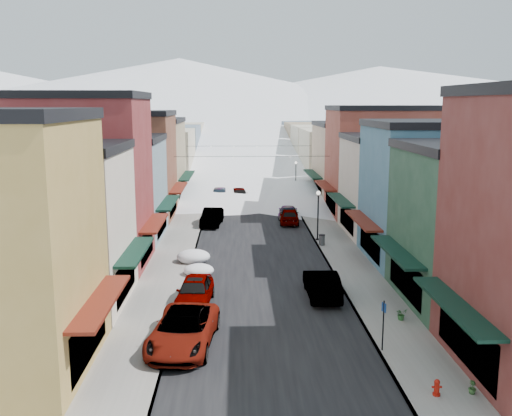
{
  "coord_description": "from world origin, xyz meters",
  "views": [
    {
      "loc": [
        -1.67,
        -19.87,
        11.68
      ],
      "look_at": [
        0.0,
        28.76,
        2.75
      ],
      "focal_mm": 40.0,
      "sensor_mm": 36.0,
      "label": 1
    }
  ],
  "objects": [
    {
      "name": "bldg_r_brick_far",
      "position": [
        14.19,
        39.0,
        5.76
      ],
      "size": [
        13.3,
        9.2,
        11.5
      ],
      "color": "maroon",
      "rests_on": "ground"
    },
    {
      "name": "trash_can",
      "position": [
        5.35,
        25.71,
        0.6
      ],
      "size": [
        0.53,
        0.53,
        0.89
      ],
      "color": "#57595C",
      "rests_on": "sidewalk_right"
    },
    {
      "name": "streetlamp_near",
      "position": [
        5.25,
        27.57,
        2.83
      ],
      "size": [
        0.35,
        0.35,
        4.25
      ],
      "color": "black",
      "rests_on": "sidewalk_right"
    },
    {
      "name": "bldg_l_brick_near",
      "position": [
        -13.69,
        20.5,
        6.26
      ],
      "size": [
        12.3,
        8.2,
        12.5
      ],
      "color": "maroon",
      "rests_on": "ground"
    },
    {
      "name": "bldg_l_tan",
      "position": [
        -13.19,
        48.0,
        5.01
      ],
      "size": [
        11.3,
        11.2,
        10.0
      ],
      "color": "#968462",
      "rests_on": "ground"
    },
    {
      "name": "parking_sign",
      "position": [
        5.2,
        5.32,
        1.59
      ],
      "size": [
        0.14,
        0.32,
        2.46
      ],
      "color": "black",
      "rests_on": "sidewalk_right"
    },
    {
      "name": "sidewalk_right",
      "position": [
        6.6,
        60.0,
        0.07
      ],
      "size": [
        3.2,
        160.0,
        0.15
      ],
      "primitive_type": "cube",
      "color": "gray",
      "rests_on": "ground"
    },
    {
      "name": "snow_pile_near",
      "position": [
        -4.28,
        17.94,
        0.42
      ],
      "size": [
        2.07,
        2.47,
        0.87
      ],
      "color": "white",
      "rests_on": "ground"
    },
    {
      "name": "car_silver_wagon",
      "position": [
        -3.76,
        48.45,
        0.78
      ],
      "size": [
        2.35,
        5.46,
        1.57
      ],
      "primitive_type": "imported",
      "rotation": [
        0.0,
        0.0,
        -0.03
      ],
      "color": "gray",
      "rests_on": "ground"
    },
    {
      "name": "road",
      "position": [
        0.0,
        60.0,
        0.01
      ],
      "size": [
        10.0,
        160.0,
        0.01
      ],
      "primitive_type": "cube",
      "color": "black",
      "rests_on": "ground"
    },
    {
      "name": "curb_right",
      "position": [
        5.05,
        60.0,
        0.07
      ],
      "size": [
        0.1,
        160.0,
        0.15
      ],
      "primitive_type": "cube",
      "color": "slate",
      "rests_on": "ground"
    },
    {
      "name": "bldg_r_blue",
      "position": [
        13.19,
        21.0,
        5.26
      ],
      "size": [
        11.3,
        9.2,
        10.5
      ],
      "color": "#396881",
      "rests_on": "ground"
    },
    {
      "name": "mountain_ridge",
      "position": [
        -19.47,
        277.18,
        14.36
      ],
      "size": [
        670.0,
        340.0,
        34.0
      ],
      "color": "silver",
      "rests_on": "ground"
    },
    {
      "name": "snow_pile_mid",
      "position": [
        -4.88,
        21.18,
        0.5
      ],
      "size": [
        2.47,
        2.72,
        1.04
      ],
      "color": "white",
      "rests_on": "ground"
    },
    {
      "name": "fire_hydrant",
      "position": [
        6.3,
        1.0,
        0.46
      ],
      "size": [
        0.4,
        0.3,
        0.69
      ],
      "color": "#A51208",
      "rests_on": "sidewalk_right"
    },
    {
      "name": "car_dark_hatch",
      "position": [
        -4.09,
        34.49,
        0.82
      ],
      "size": [
        2.22,
        5.12,
        1.64
      ],
      "primitive_type": "imported",
      "rotation": [
        0.0,
        0.0,
        -0.1
      ],
      "color": "black",
      "rests_on": "ground"
    },
    {
      "name": "streetlamp_far",
      "position": [
        6.02,
        53.37,
        2.78
      ],
      "size": [
        0.35,
        0.35,
        4.17
      ],
      "color": "black",
      "rests_on": "sidewalk_right"
    },
    {
      "name": "bldg_l_cream",
      "position": [
        -13.19,
        12.5,
        4.76
      ],
      "size": [
        11.3,
        8.2,
        9.5
      ],
      "color": "beige",
      "rests_on": "ground"
    },
    {
      "name": "ground",
      "position": [
        0.0,
        0.0,
        0.0
      ],
      "size": [
        600.0,
        600.0,
        0.0
      ],
      "primitive_type": "plane",
      "color": "gray",
      "rests_on": "ground"
    },
    {
      "name": "bldg_r_cream",
      "position": [
        13.69,
        30.0,
        4.51
      ],
      "size": [
        12.3,
        9.2,
        9.0
      ],
      "color": "beige",
      "rests_on": "ground"
    },
    {
      "name": "car_green_sedan",
      "position": [
        3.5,
        13.35,
        0.84
      ],
      "size": [
        1.81,
        5.12,
        1.69
      ],
      "primitive_type": "imported",
      "rotation": [
        0.0,
        0.0,
        3.15
      ],
      "color": "black",
      "rests_on": "ground"
    },
    {
      "name": "planter_near",
      "position": [
        7.19,
        9.09,
        0.48
      ],
      "size": [
        0.74,
        0.69,
        0.65
      ],
      "primitive_type": "imported",
      "rotation": [
        0.0,
        0.0,
        0.4
      ],
      "color": "#2C632D",
      "rests_on": "sidewalk_right"
    },
    {
      "name": "car_white_suv",
      "position": [
        -4.3,
        6.36,
        0.87
      ],
      "size": [
        3.52,
        6.52,
        1.74
      ],
      "primitive_type": "imported",
      "rotation": [
        0.0,
        0.0,
        -0.1
      ],
      "color": "silver",
      "rests_on": "ground"
    },
    {
      "name": "curb_left",
      "position": [
        -5.05,
        60.0,
        0.07
      ],
      "size": [
        0.1,
        160.0,
        0.15
      ],
      "primitive_type": "cube",
      "color": "slate",
      "rests_on": "ground"
    },
    {
      "name": "car_lane_silver",
      "position": [
        -1.32,
        48.32,
        0.82
      ],
      "size": [
        2.45,
        5.02,
        1.65
      ],
      "primitive_type": "imported",
      "rotation": [
        0.0,
        0.0,
        0.11
      ],
      "color": "#ABAFB4",
      "rests_on": "ground"
    },
    {
      "name": "planter_far",
      "position": [
        7.78,
        1.08,
        0.42
      ],
      "size": [
        0.41,
        0.41,
        0.55
      ],
      "primitive_type": "imported",
      "rotation": [
        0.0,
        0.0,
        0.42
      ],
      "color": "#335B29",
      "rests_on": "sidewalk_right"
    },
    {
      "name": "car_black_sedan",
      "position": [
        3.6,
        37.72,
        0.68
      ],
      "size": [
        2.41,
        4.86,
        1.36
      ],
      "primitive_type": "imported",
      "rotation": [
        0.0,
        0.0,
        3.03
      ],
      "color": "black",
      "rests_on": "ground"
    },
    {
      "name": "snow_pile_far",
      "position": [
        -4.28,
        36.27,
        0.44
      ],
      "size": [
        2.16,
        2.53,
        0.92
      ],
      "color": "white",
      "rests_on": "ground"
    },
    {
      "name": "car_lane_white",
      "position": [
        0.83,
        61.47,
        0.81
      ],
      "size": [
        3.08,
        5.97,
        1.61
      ],
      "primitive_type": "imported",
      "rotation": [
        0.0,
        0.0,
        3.07
      ],
      "color": "white",
      "rests_on": "ground"
    },
    {
      "name": "bldg_l_brick_far",
      "position": [
        -14.19,
        38.0,
        5.51
      ],
      "size": [
        13.3,
        9.2,
        11.0
      ],
      "color": "brown",
      "rests_on": "ground"
    },
    {
      "name": "bldg_r_tan",
      "position": [
        13.19,
        49.0,
        4.76
      ],
      "size": [
        11.3,
        11.2,
        9.5
      ],
      "color": "tan",
      "rests_on": "ground"
    },
    {
      "name": "sidewalk_left",
      "position": [
        -6.6,
        60.0,
        0.07
      ],
      "size": [
        3.2,
        160.0,
        0.15
      ],
      "primitive_type": "cube",
      "color": "gray",
      "rests_on": "ground"
    },
    {
      "name": "car_gray_suv",
      "position": [
        3.5,
        35.02,
        0.78
      ],
      "size": [
        2.17,
        4.72,
        1.57
      ],
      "primitive_type": "imported",
      "rotation": [
        0.0,
        0.0,
        3.07
      ],
      "color": "#999DA2",
      "rests_on": "ground"
    },
    {
      "name": "bldg_l_grayblue",
      "position": [
        -13.19,
        29.0,
        4.51
      ],
      "size": [
        11.3,
        9.2,
        9.0
      ],
      "color": "gray",
      "rests_on": "ground"
    },
    {
      "name": "car_silver_sedan",
      "position": [
        -4.17,
        12.24,
        0.83
      ],
      "size": [
        2.33,
        5.03,
        1.67
      ],
      "primitive_type": "imported",
      "rotation": [
        0.0,
        0.0,
        -0.08
      ],
      "color": "gray",
      "rests_on": "ground"
    },
    {
      "name": "distant_blocks",
      "position": [
        0.0,
        83.0,
        4.0
      ],
      "size": [
        34.0,
        55.0,
        8.0
      ],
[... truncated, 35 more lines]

